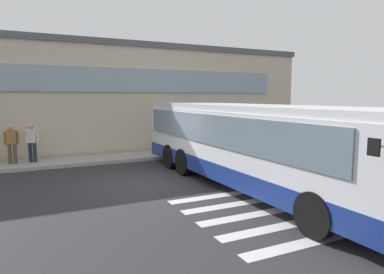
# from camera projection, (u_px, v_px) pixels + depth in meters

# --- Properties ---
(ground_plane) EXTENTS (80.00, 90.00, 0.02)m
(ground_plane) POSITION_uv_depth(u_px,v_px,m) (149.00, 183.00, 11.55)
(ground_plane) COLOR #2B2B2D
(ground_plane) RESTS_ON ground
(bay_paint_stripes) EXTENTS (4.40, 3.96, 0.01)m
(bay_paint_stripes) POSITION_uv_depth(u_px,v_px,m) (274.00, 211.00, 8.64)
(bay_paint_stripes) COLOR silver
(bay_paint_stripes) RESTS_ON ground
(terminal_building) EXTENTS (25.06, 13.80, 5.80)m
(terminal_building) POSITION_uv_depth(u_px,v_px,m) (81.00, 98.00, 21.34)
(terminal_building) COLOR beige
(terminal_building) RESTS_ON ground
(boarding_curb) EXTENTS (27.26, 2.00, 0.15)m
(boarding_curb) POSITION_uv_depth(u_px,v_px,m) (117.00, 158.00, 15.84)
(boarding_curb) COLOR #9E9B93
(boarding_curb) RESTS_ON ground
(bus_main_foreground) EXTENTS (3.02, 11.69, 2.70)m
(bus_main_foreground) POSITION_uv_depth(u_px,v_px,m) (250.00, 147.00, 10.82)
(bus_main_foreground) COLOR silver
(bus_main_foreground) RESTS_ON ground
(passenger_by_doorway) EXTENTS (0.58, 0.28, 1.68)m
(passenger_by_doorway) POSITION_uv_depth(u_px,v_px,m) (12.00, 142.00, 13.91)
(passenger_by_doorway) COLOR #4C4233
(passenger_by_doorway) RESTS_ON boarding_curb
(passenger_at_curb_edge) EXTENTS (0.53, 0.37, 1.68)m
(passenger_at_curb_edge) POSITION_uv_depth(u_px,v_px,m) (32.00, 141.00, 14.28)
(passenger_at_curb_edge) COLOR #1E2338
(passenger_at_curb_edge) RESTS_ON boarding_curb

